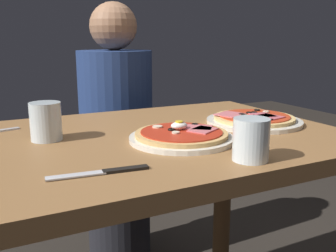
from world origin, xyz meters
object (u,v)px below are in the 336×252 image
dining_table (154,185)px  pizza_foreground (182,136)px  pizza_across_left (254,120)px  water_glass_far (251,142)px  knife (106,172)px  water_glass_near (46,124)px  fork (16,128)px  diner_person (117,145)px

dining_table → pizza_foreground: pizza_foreground is taller
pizza_across_left → water_glass_far: (-0.24, -0.28, 0.03)m
water_glass_far → knife: 0.30m
water_glass_far → knife: water_glass_far is taller
water_glass_near → water_glass_far: (0.36, -0.36, -0.00)m
pizza_across_left → water_glass_near: (-0.59, 0.08, 0.03)m
pizza_across_left → water_glass_near: water_glass_near is taller
dining_table → knife: bearing=-131.1°
water_glass_far → water_glass_near: bearing=134.4°
pizza_across_left → knife: (-0.53, -0.22, -0.01)m
pizza_across_left → water_glass_near: size_ratio=2.97×
pizza_foreground → knife: bearing=-149.3°
pizza_across_left → water_glass_near: 0.60m
fork → knife: 0.48m
pizza_foreground → water_glass_near: bearing=152.3°
dining_table → fork: bearing=145.0°
knife → pizza_across_left: bearing=22.5°
water_glass_near → dining_table: bearing=-14.3°
water_glass_far → diner_person: (0.04, 0.97, -0.26)m
dining_table → knife: size_ratio=5.23×
dining_table → knife: (-0.21, -0.24, 0.15)m
water_glass_far → fork: (-0.41, 0.52, -0.04)m
water_glass_near → water_glass_far: bearing=-45.6°
diner_person → fork: bearing=44.7°
pizza_across_left → water_glass_far: size_ratio=3.16×
fork → pizza_across_left: bearing=-20.3°
dining_table → fork: size_ratio=6.54×
pizza_foreground → diner_person: (0.09, 0.76, -0.23)m
water_glass_near → knife: water_glass_near is taller
dining_table → diner_person: 0.69m
fork → diner_person: 0.67m
water_glass_near → diner_person: 0.77m
pizza_foreground → knife: (-0.24, -0.14, -0.01)m
pizza_foreground → knife: 0.28m
water_glass_near → water_glass_far: water_glass_near is taller
water_glass_near → knife: (0.06, -0.30, -0.04)m
pizza_foreground → diner_person: diner_person is taller
pizza_foreground → dining_table: bearing=112.4°
pizza_across_left → knife: bearing=-157.5°
water_glass_far → fork: water_glass_far is taller
knife → diner_person: diner_person is taller
dining_table → diner_person: size_ratio=0.87×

